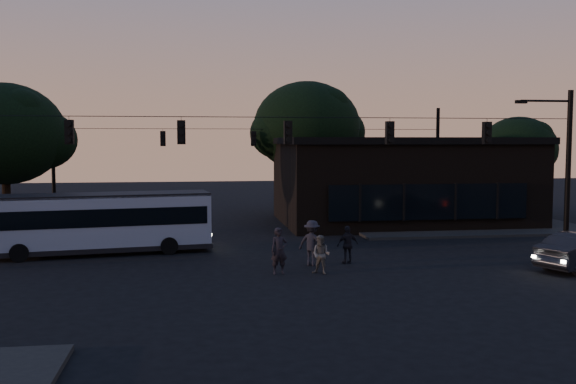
{
  "coord_description": "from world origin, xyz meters",
  "views": [
    {
      "loc": [
        -4.0,
        -23.19,
        5.19
      ],
      "look_at": [
        0.0,
        4.0,
        3.0
      ],
      "focal_mm": 40.0,
      "sensor_mm": 36.0,
      "label": 1
    }
  ],
  "objects": [
    {
      "name": "bus",
      "position": [
        -8.23,
        6.97,
        1.56
      ],
      "size": [
        10.14,
        3.73,
        2.79
      ],
      "rotation": [
        0.0,
        0.0,
        0.15
      ],
      "color": "gray",
      "rests_on": "ground"
    },
    {
      "name": "ground",
      "position": [
        0.0,
        0.0,
        0.0
      ],
      "size": [
        120.0,
        120.0,
        0.0
      ],
      "primitive_type": "plane",
      "color": "black",
      "rests_on": "ground"
    },
    {
      "name": "pedestrian_b",
      "position": [
        0.88,
        1.1,
        0.76
      ],
      "size": [
        0.94,
        0.89,
        1.52
      ],
      "primitive_type": "imported",
      "rotation": [
        0.0,
        0.0,
        -0.57
      ],
      "color": "#52504A",
      "rests_on": "ground"
    },
    {
      "name": "tree_behind",
      "position": [
        4.0,
        22.0,
        6.19
      ],
      "size": [
        7.6,
        7.6,
        9.43
      ],
      "color": "black",
      "rests_on": "ground"
    },
    {
      "name": "pedestrian_a",
      "position": [
        -0.74,
        1.33,
        0.91
      ],
      "size": [
        0.71,
        0.52,
        1.83
      ],
      "primitive_type": "imported",
      "rotation": [
        0.0,
        0.0,
        0.12
      ],
      "color": "black",
      "rests_on": "ground"
    },
    {
      "name": "signal_rig_far",
      "position": [
        0.0,
        20.0,
        4.2
      ],
      "size": [
        26.24,
        0.3,
        7.5
      ],
      "color": "black",
      "rests_on": "ground"
    },
    {
      "name": "pedestrian_c",
      "position": [
        2.41,
        3.01,
        0.81
      ],
      "size": [
        1.0,
        0.54,
        1.62
      ],
      "primitive_type": "imported",
      "rotation": [
        0.0,
        0.0,
        3.3
      ],
      "color": "black",
      "rests_on": "ground"
    },
    {
      "name": "signal_rig_near",
      "position": [
        0.0,
        4.0,
        4.45
      ],
      "size": [
        26.24,
        0.3,
        7.5
      ],
      "color": "black",
      "rests_on": "ground"
    },
    {
      "name": "tree_left",
      "position": [
        -14.0,
        13.0,
        5.57
      ],
      "size": [
        6.4,
        6.4,
        8.3
      ],
      "color": "black",
      "rests_on": "ground"
    },
    {
      "name": "pedestrian_d",
      "position": [
        0.85,
        2.88,
        0.94
      ],
      "size": [
        1.4,
        1.28,
        1.89
      ],
      "primitive_type": "imported",
      "rotation": [
        0.0,
        0.0,
        2.52
      ],
      "color": "black",
      "rests_on": "ground"
    },
    {
      "name": "sidewalk_far_left",
      "position": [
        -14.0,
        14.0,
        0.07
      ],
      "size": [
        14.0,
        10.0,
        0.15
      ],
      "primitive_type": "cube",
      "color": "black",
      "rests_on": "ground"
    },
    {
      "name": "building",
      "position": [
        9.0,
        15.97,
        2.71
      ],
      "size": [
        15.4,
        10.41,
        5.4
      ],
      "color": "black",
      "rests_on": "ground"
    },
    {
      "name": "sidewalk_far_right",
      "position": [
        12.0,
        14.0,
        0.07
      ],
      "size": [
        14.0,
        10.0,
        0.15
      ],
      "primitive_type": "cube",
      "color": "black",
      "rests_on": "ground"
    },
    {
      "name": "tree_right",
      "position": [
        18.0,
        18.0,
        4.63
      ],
      "size": [
        5.2,
        5.2,
        6.86
      ],
      "color": "black",
      "rests_on": "ground"
    }
  ]
}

